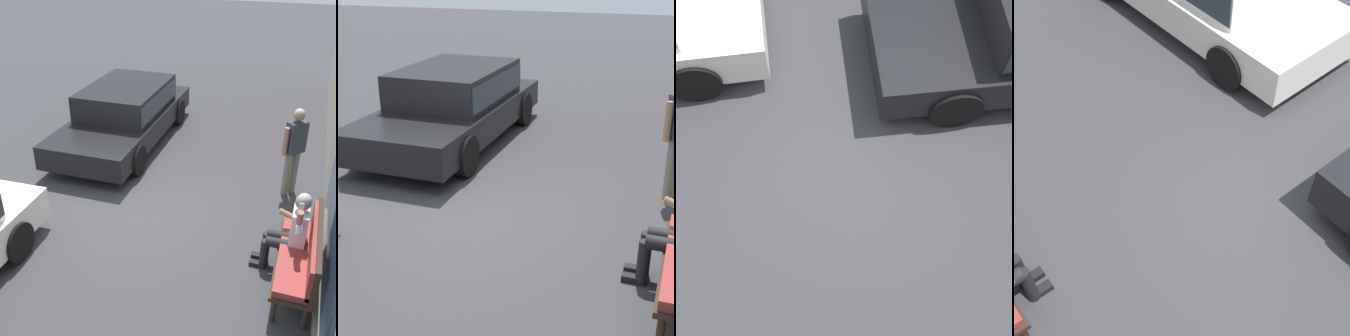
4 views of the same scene
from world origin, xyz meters
TOP-DOWN VIEW (x-y plane):
  - ground_plane at (0.00, 0.00)m, footprint 60.00×60.00m
  - parked_car_near at (-2.79, -1.45)m, footprint 4.70×2.03m

SIDE VIEW (x-z plane):
  - ground_plane at x=0.00m, z-range 0.00..0.00m
  - parked_car_near at x=-2.79m, z-range 0.07..1.43m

